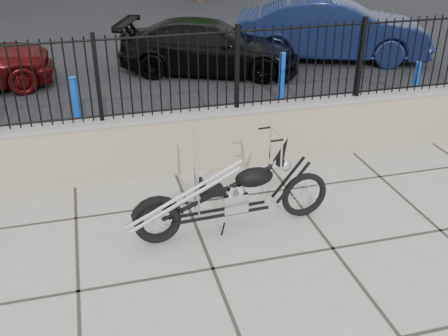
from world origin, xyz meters
The scene contains 10 objects.
ground_plane centered at (0.00, 0.00, 0.00)m, with size 90.00×90.00×0.00m, color #99968E.
parking_lot centered at (0.00, 12.50, 0.00)m, with size 30.00×30.00×0.00m, color black.
retaining_wall centered at (0.00, 2.50, 0.48)m, with size 14.00×0.36×0.96m, color gray.
iron_fence centered at (0.00, 2.50, 1.56)m, with size 14.00×0.08×1.20m, color black.
chopper_motorcycle centered at (0.41, 0.73, 0.73)m, with size 2.44×0.43×1.46m, color black, non-canonical shape.
car_black centered at (1.75, 7.41, 0.62)m, with size 1.74×4.28×1.24m, color black.
car_blue centered at (5.05, 7.70, 0.79)m, with size 1.68×4.82×1.59m, color #101A3D.
bollard_a centered at (-1.39, 4.32, 0.53)m, with size 0.13×0.13×1.07m, color blue.
bollard_b centered at (2.67, 4.95, 0.53)m, with size 0.13×0.13×1.05m, color blue.
bollard_c centered at (5.31, 4.23, 0.43)m, with size 0.10×0.10×0.87m, color #0C15BB.
Camera 1 is at (-1.12, -4.67, 3.79)m, focal length 42.00 mm.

